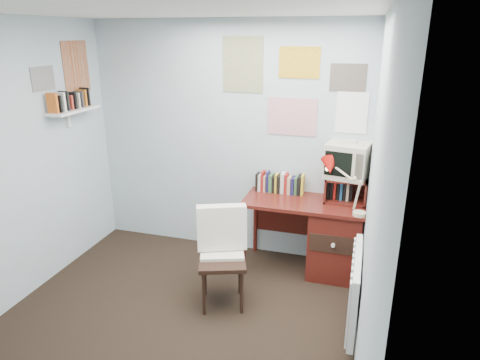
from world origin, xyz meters
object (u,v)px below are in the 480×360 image
object	(u,v)px
desk_chair	(222,261)
wall_shelf	(73,110)
crt_tv	(348,159)
radiator	(355,290)
desk	(329,236)
desk_lamp	(361,193)
tv_riser	(346,189)

from	to	relation	value
desk_chair	wall_shelf	world-z (taller)	wall_shelf
crt_tv	wall_shelf	distance (m)	2.77
radiator	desk	bearing A→B (deg)	107.24
desk_chair	desk_lamp	bearing A→B (deg)	9.03
desk_chair	radiator	xyz separation A→B (m)	(1.15, -0.10, -0.02)
radiator	wall_shelf	xyz separation A→B (m)	(-2.86, 0.55, 1.20)
desk_lamp	wall_shelf	distance (m)	2.92
radiator	wall_shelf	distance (m)	3.15
wall_shelf	radiator	bearing A→B (deg)	-10.89
desk_chair	desk	bearing A→B (deg)	24.46
radiator	crt_tv	bearing A→B (deg)	99.40
tv_riser	radiator	xyz separation A→B (m)	(0.17, -1.04, -0.47)
desk_lamp	wall_shelf	bearing A→B (deg)	-159.23
desk_chair	crt_tv	world-z (taller)	crt_tv
crt_tv	wall_shelf	size ratio (longest dim) A/B	0.63
crt_tv	radiator	size ratio (longest dim) A/B	0.49
tv_riser	wall_shelf	xyz separation A→B (m)	(-2.69, -0.49, 0.74)
crt_tv	radiator	bearing A→B (deg)	-69.82
radiator	desk_chair	bearing A→B (deg)	175.02
crt_tv	wall_shelf	xyz separation A→B (m)	(-2.68, -0.51, 0.42)
radiator	tv_riser	bearing A→B (deg)	99.28
desk_lamp	wall_shelf	world-z (taller)	wall_shelf
desk	desk_chair	bearing A→B (deg)	-136.01
desk_chair	tv_riser	xyz separation A→B (m)	(0.98, 0.94, 0.45)
desk_lamp	radiator	bearing A→B (deg)	-70.93
desk	wall_shelf	size ratio (longest dim) A/B	1.94
desk	wall_shelf	distance (m)	2.87
tv_riser	wall_shelf	size ratio (longest dim) A/B	0.65
desk	desk_lamp	size ratio (longest dim) A/B	2.73
desk_lamp	radiator	xyz separation A→B (m)	(0.02, -0.71, -0.56)
desk_chair	radiator	distance (m)	1.15
desk_chair	desk_lamp	xyz separation A→B (m)	(1.13, 0.61, 0.54)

